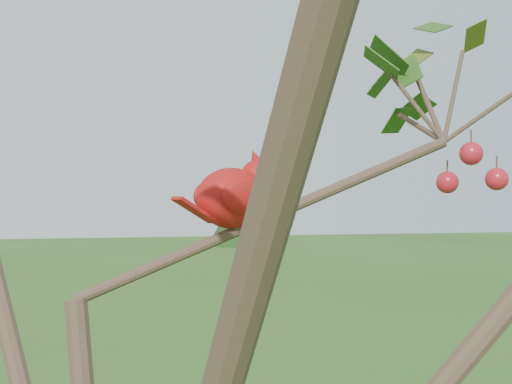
% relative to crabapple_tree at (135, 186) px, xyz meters
% --- Properties ---
extents(crabapple_tree, '(2.35, 2.05, 2.95)m').
position_rel_crabapple_tree_xyz_m(crabapple_tree, '(0.00, 0.00, 0.00)').
color(crabapple_tree, '#412D23').
rests_on(crabapple_tree, ground).
extents(cardinal, '(0.19, 0.13, 0.14)m').
position_rel_crabapple_tree_xyz_m(cardinal, '(0.17, 0.11, -0.01)').
color(cardinal, red).
rests_on(cardinal, ground).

